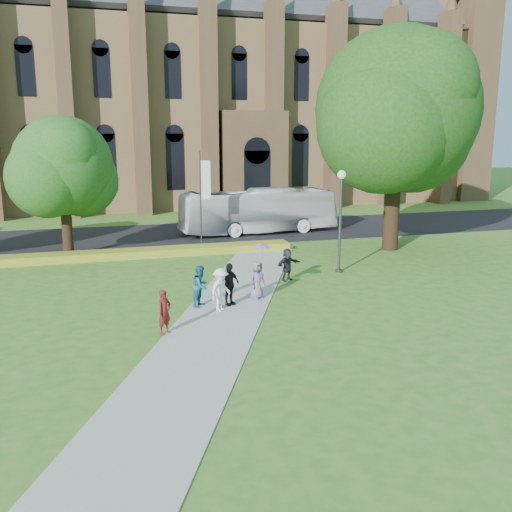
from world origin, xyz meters
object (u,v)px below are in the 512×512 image
object	(u,v)px
streetlamp	(341,209)
tour_coach	(259,211)
large_tree	(397,110)
pedestrian_0	(164,312)

from	to	relation	value
streetlamp	tour_coach	size ratio (longest dim) A/B	0.46
large_tree	pedestrian_0	size ratio (longest dim) A/B	8.20
large_tree	pedestrian_0	xyz separation A→B (m)	(-15.38, -11.30, -7.52)
streetlamp	large_tree	distance (m)	8.73
large_tree	tour_coach	bearing A→B (deg)	127.29
pedestrian_0	streetlamp	bearing A→B (deg)	-4.86
streetlamp	pedestrian_0	bearing A→B (deg)	-145.46
tour_coach	large_tree	bearing A→B (deg)	-146.67
tour_coach	pedestrian_0	distance (m)	21.41
streetlamp	tour_coach	bearing A→B (deg)	92.62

